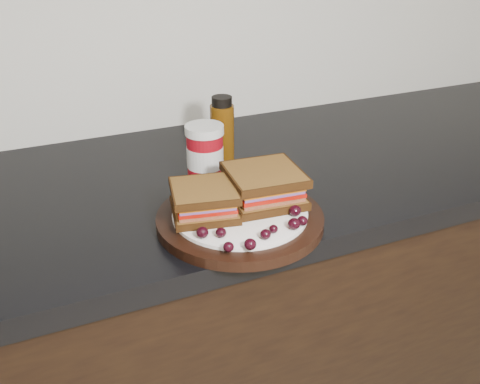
% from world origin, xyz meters
% --- Properties ---
extents(base_cabinets, '(3.96, 0.58, 0.86)m').
position_xyz_m(base_cabinets, '(0.00, 1.70, 0.43)').
color(base_cabinets, black).
rests_on(base_cabinets, ground_plane).
extents(countertop, '(3.98, 0.60, 0.04)m').
position_xyz_m(countertop, '(0.00, 1.70, 0.88)').
color(countertop, black).
rests_on(countertop, base_cabinets).
extents(plate, '(0.28, 0.28, 0.02)m').
position_xyz_m(plate, '(0.02, 1.50, 0.91)').
color(plate, black).
rests_on(plate, countertop).
extents(sandwich_left, '(0.12, 0.12, 0.05)m').
position_xyz_m(sandwich_left, '(-0.03, 1.52, 0.95)').
color(sandwich_left, brown).
rests_on(sandwich_left, plate).
extents(sandwich_right, '(0.13, 0.13, 0.06)m').
position_xyz_m(sandwich_right, '(0.08, 1.52, 0.95)').
color(sandwich_right, brown).
rests_on(sandwich_right, plate).
extents(grape_0, '(0.02, 0.02, 0.02)m').
position_xyz_m(grape_0, '(-0.06, 1.45, 0.93)').
color(grape_0, black).
rests_on(grape_0, plate).
extents(grape_1, '(0.02, 0.02, 0.02)m').
position_xyz_m(grape_1, '(-0.03, 1.44, 0.93)').
color(grape_1, black).
rests_on(grape_1, plate).
extents(grape_2, '(0.02, 0.02, 0.02)m').
position_xyz_m(grape_2, '(-0.04, 1.40, 0.93)').
color(grape_2, black).
rests_on(grape_2, plate).
extents(grape_3, '(0.02, 0.02, 0.02)m').
position_xyz_m(grape_3, '(-0.01, 1.39, 0.93)').
color(grape_3, black).
rests_on(grape_3, plate).
extents(grape_4, '(0.02, 0.02, 0.02)m').
position_xyz_m(grape_4, '(0.03, 1.41, 0.93)').
color(grape_4, black).
rests_on(grape_4, plate).
extents(grape_5, '(0.01, 0.01, 0.01)m').
position_xyz_m(grape_5, '(0.04, 1.42, 0.93)').
color(grape_5, black).
rests_on(grape_5, plate).
extents(grape_6, '(0.02, 0.02, 0.02)m').
position_xyz_m(grape_6, '(0.08, 1.42, 0.93)').
color(grape_6, black).
rests_on(grape_6, plate).
extents(grape_7, '(0.02, 0.02, 0.02)m').
position_xyz_m(grape_7, '(0.10, 1.42, 0.93)').
color(grape_7, black).
rests_on(grape_7, plate).
extents(grape_8, '(0.02, 0.02, 0.02)m').
position_xyz_m(grape_8, '(0.10, 1.45, 0.93)').
color(grape_8, black).
rests_on(grape_8, plate).
extents(grape_9, '(0.02, 0.02, 0.02)m').
position_xyz_m(grape_9, '(0.07, 1.48, 0.93)').
color(grape_9, black).
rests_on(grape_9, plate).
extents(grape_10, '(0.02, 0.02, 0.02)m').
position_xyz_m(grape_10, '(0.10, 1.51, 0.93)').
color(grape_10, black).
rests_on(grape_10, plate).
extents(grape_11, '(0.02, 0.02, 0.02)m').
position_xyz_m(grape_11, '(0.08, 1.53, 0.93)').
color(grape_11, black).
rests_on(grape_11, plate).
extents(grape_12, '(0.02, 0.02, 0.02)m').
position_xyz_m(grape_12, '(0.08, 1.56, 0.93)').
color(grape_12, black).
rests_on(grape_12, plate).
extents(grape_13, '(0.02, 0.02, 0.02)m').
position_xyz_m(grape_13, '(-0.04, 1.55, 0.93)').
color(grape_13, black).
rests_on(grape_13, plate).
extents(grape_14, '(0.02, 0.02, 0.02)m').
position_xyz_m(grape_14, '(-0.06, 1.53, 0.93)').
color(grape_14, black).
rests_on(grape_14, plate).
extents(grape_15, '(0.02, 0.02, 0.02)m').
position_xyz_m(grape_15, '(-0.05, 1.50, 0.93)').
color(grape_15, black).
rests_on(grape_15, plate).
extents(grape_16, '(0.02, 0.02, 0.02)m').
position_xyz_m(grape_16, '(-0.04, 1.54, 0.93)').
color(grape_16, black).
rests_on(grape_16, plate).
extents(grape_17, '(0.02, 0.02, 0.02)m').
position_xyz_m(grape_17, '(-0.04, 1.52, 0.93)').
color(grape_17, black).
rests_on(grape_17, plate).
extents(grape_18, '(0.02, 0.02, 0.02)m').
position_xyz_m(grape_18, '(-0.07, 1.50, 0.93)').
color(grape_18, black).
rests_on(grape_18, plate).
extents(condiment_jar, '(0.09, 0.09, 0.11)m').
position_xyz_m(condiment_jar, '(0.03, 1.69, 0.95)').
color(condiment_jar, maroon).
rests_on(condiment_jar, countertop).
extents(oil_bottle, '(0.05, 0.05, 0.14)m').
position_xyz_m(oil_bottle, '(0.10, 1.76, 0.97)').
color(oil_bottle, '#543008').
rests_on(oil_bottle, countertop).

